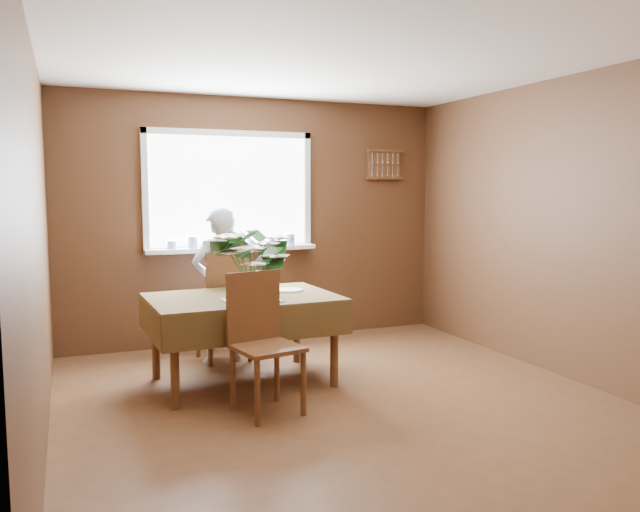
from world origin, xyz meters
name	(u,v)px	position (x,y,z in m)	size (l,w,h in m)	color
floor	(349,408)	(0.00, 0.00, 0.00)	(4.50, 4.50, 0.00)	#52311C
ceiling	(350,52)	(0.00, 0.00, 2.50)	(4.50, 4.50, 0.00)	white
wall_back	(258,221)	(0.00, 2.25, 1.25)	(4.00, 4.00, 0.00)	brown
wall_front	(606,276)	(0.00, -2.25, 1.25)	(4.00, 4.00, 0.00)	brown
wall_left	(37,245)	(-2.00, 0.00, 1.25)	(4.50, 4.50, 0.00)	brown
wall_right	(570,229)	(2.00, 0.00, 1.25)	(4.50, 4.50, 0.00)	brown
window_assembly	(231,212)	(-0.30, 2.19, 1.34)	(1.72, 0.20, 1.22)	white
spoon_rack	(384,164)	(1.45, 2.22, 1.85)	(0.44, 0.05, 0.33)	brown
dining_table	(243,306)	(-0.55, 0.86, 0.63)	(1.52, 1.07, 0.73)	brown
chair_far	(226,302)	(-0.52, 1.54, 0.55)	(0.48, 0.48, 1.02)	brown
chair_near	(261,336)	(-0.59, 0.21, 0.54)	(0.50, 0.50, 0.99)	brown
seated_woman	(220,286)	(-0.57, 1.54, 0.71)	(0.52, 0.34, 1.41)	white
flower_bouquet	(252,256)	(-0.53, 0.63, 1.06)	(0.62, 0.62, 0.53)	white
side_plate	(289,290)	(-0.11, 0.96, 0.72)	(0.23, 0.23, 0.01)	white
table_knife	(268,299)	(-0.41, 0.60, 0.73)	(0.02, 0.24, 0.00)	silver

